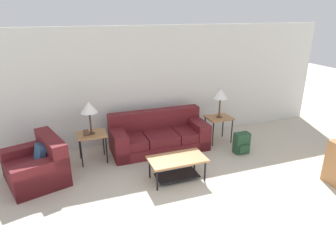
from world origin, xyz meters
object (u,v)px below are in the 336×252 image
at_px(coffee_table, 177,164).
at_px(table_lamp_right, 220,94).
at_px(armchair, 38,166).
at_px(side_table_left, 92,137).
at_px(couch, 159,136).
at_px(backpack, 242,143).
at_px(side_table_right, 219,120).
at_px(table_lamp_left, 89,108).

height_order(coffee_table, table_lamp_right, table_lamp_right).
height_order(armchair, side_table_left, armchair).
bearing_deg(couch, armchair, -168.04).
bearing_deg(table_lamp_right, side_table_left, -180.00).
bearing_deg(couch, backpack, -26.94).
relative_size(couch, coffee_table, 2.04).
height_order(armchair, coffee_table, armchair).
bearing_deg(side_table_left, table_lamp_right, 0.00).
distance_m(side_table_right, backpack, 0.81).
distance_m(couch, side_table_left, 1.46).
xyz_separation_m(table_lamp_left, backpack, (3.04, -0.73, -0.92)).
bearing_deg(backpack, couch, 153.06).
distance_m(coffee_table, table_lamp_left, 2.01).
relative_size(couch, side_table_left, 3.48).
relative_size(armchair, side_table_left, 2.19).
bearing_deg(table_lamp_right, armchair, -173.70).
xyz_separation_m(side_table_right, table_lamp_right, (-0.00, 0.00, 0.60)).
bearing_deg(table_lamp_left, side_table_left, -90.00).
xyz_separation_m(coffee_table, side_table_left, (-1.33, 1.26, 0.22)).
height_order(couch, armchair, couch).
xyz_separation_m(armchair, backpack, (4.06, -0.30, -0.07)).
distance_m(side_table_left, side_table_right, 2.87).
bearing_deg(table_lamp_right, table_lamp_left, 180.00).
bearing_deg(armchair, coffee_table, -19.48).
height_order(table_lamp_left, table_lamp_right, same).
relative_size(coffee_table, side_table_right, 1.70).
bearing_deg(side_table_right, backpack, -76.70).
bearing_deg(couch, side_table_right, -3.62).
distance_m(side_table_right, table_lamp_right, 0.60).
xyz_separation_m(coffee_table, side_table_right, (1.54, 1.26, 0.22)).
distance_m(couch, coffee_table, 1.36).
relative_size(side_table_left, table_lamp_left, 0.91).
distance_m(armchair, side_table_left, 1.14).
bearing_deg(side_table_right, armchair, -173.70).
bearing_deg(side_table_left, armchair, -157.19).
bearing_deg(armchair, table_lamp_left, 22.81).
bearing_deg(armchair, couch, 11.96).
height_order(side_table_right, table_lamp_left, table_lamp_left).
bearing_deg(armchair, table_lamp_right, 6.30).
relative_size(couch, backpack, 4.61).
relative_size(armchair, side_table_right, 2.19).
xyz_separation_m(coffee_table, table_lamp_left, (-1.33, 1.26, 0.82)).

